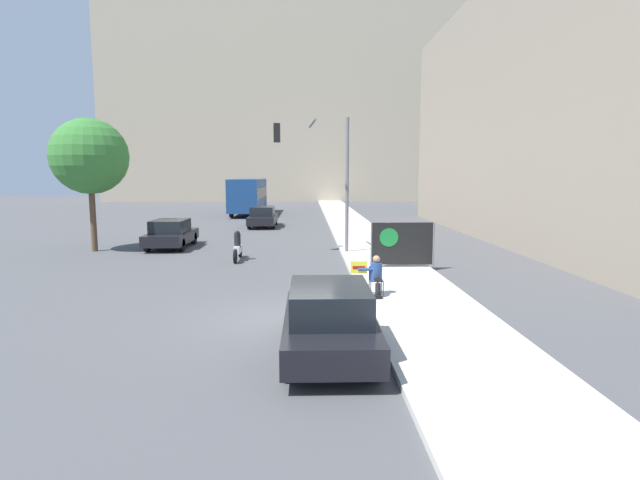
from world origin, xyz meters
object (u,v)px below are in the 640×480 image
object	(u,v)px
car_on_road_midblock	(263,217)
motorcycle_on_road	(238,248)
seated_protester	(376,274)
pedestrian_behind	(388,242)
protest_banner	(402,244)
city_bus_on_road	(248,194)
traffic_light_pole	(322,162)
street_tree_near_curb	(90,157)
parked_car_curbside	(329,320)
car_on_road_nearest	(171,234)

from	to	relation	value
car_on_road_midblock	motorcycle_on_road	xyz separation A→B (m)	(0.14, -14.17, -0.18)
seated_protester	pedestrian_behind	bearing A→B (deg)	71.79
seated_protester	protest_banner	distance (m)	4.82
seated_protester	city_bus_on_road	distance (m)	33.58
car_on_road_midblock	pedestrian_behind	bearing A→B (deg)	-67.73
seated_protester	motorcycle_on_road	size ratio (longest dim) A/B	0.54
traffic_light_pole	motorcycle_on_road	xyz separation A→B (m)	(-3.72, -1.40, -3.75)
traffic_light_pole	car_on_road_midblock	distance (m)	13.81
seated_protester	protest_banner	world-z (taller)	protest_banner
city_bus_on_road	seated_protester	bearing A→B (deg)	-77.03
motorcycle_on_road	street_tree_near_curb	size ratio (longest dim) A/B	0.34
city_bus_on_road	pedestrian_behind	bearing A→B (deg)	-72.08
pedestrian_behind	motorcycle_on_road	bearing A→B (deg)	114.15
parked_car_curbside	street_tree_near_curb	distance (m)	18.47
parked_car_curbside	city_bus_on_road	world-z (taller)	city_bus_on_road
traffic_light_pole	street_tree_near_curb	distance (m)	11.18
protest_banner	motorcycle_on_road	world-z (taller)	protest_banner
seated_protester	parked_car_curbside	bearing A→B (deg)	-114.81
pedestrian_behind	protest_banner	distance (m)	1.07
parked_car_curbside	motorcycle_on_road	bearing A→B (deg)	106.69
seated_protester	city_bus_on_road	world-z (taller)	city_bus_on_road
pedestrian_behind	street_tree_near_curb	size ratio (longest dim) A/B	0.26
pedestrian_behind	city_bus_on_road	bearing A→B (deg)	56.25
seated_protester	street_tree_near_curb	xyz separation A→B (m)	(-12.43, 9.95, 3.80)
parked_car_curbside	pedestrian_behind	bearing A→B (deg)	74.20
pedestrian_behind	protest_banner	bearing A→B (deg)	-120.51
car_on_road_nearest	car_on_road_midblock	distance (m)	10.96
car_on_road_nearest	city_bus_on_road	xyz separation A→B (m)	(1.45, 21.70, 1.19)
seated_protester	protest_banner	xyz separation A→B (m)	(1.64, 4.53, 0.29)
traffic_light_pole	car_on_road_nearest	bearing A→B (deg)	162.05
car_on_road_midblock	motorcycle_on_road	size ratio (longest dim) A/B	2.17
seated_protester	traffic_light_pole	size ratio (longest dim) A/B	0.19
car_on_road_midblock	city_bus_on_road	bearing A→B (deg)	101.54
protest_banner	car_on_road_nearest	world-z (taller)	protest_banner
street_tree_near_curb	parked_car_curbside	bearing A→B (deg)	-53.10
pedestrian_behind	street_tree_near_curb	xyz separation A→B (m)	(-13.68, 4.43, 3.59)
car_on_road_nearest	motorcycle_on_road	distance (m)	5.52
protest_banner	traffic_light_pole	bearing A→B (deg)	126.69
city_bus_on_road	street_tree_near_curb	size ratio (longest dim) A/B	1.60
traffic_light_pole	car_on_road_nearest	world-z (taller)	traffic_light_pole
seated_protester	pedestrian_behind	xyz separation A→B (m)	(1.25, 5.53, 0.21)
protest_banner	traffic_light_pole	size ratio (longest dim) A/B	0.40
car_on_road_nearest	city_bus_on_road	bearing A→B (deg)	86.18
pedestrian_behind	car_on_road_midblock	xyz separation A→B (m)	(-6.46, 15.77, -0.25)
traffic_light_pole	motorcycle_on_road	size ratio (longest dim) A/B	2.82
parked_car_curbside	car_on_road_midblock	xyz separation A→B (m)	(-3.62, 25.79, 0.00)
parked_car_curbside	street_tree_near_curb	xyz separation A→B (m)	(-10.85, 14.45, 3.84)
car_on_road_nearest	street_tree_near_curb	world-z (taller)	street_tree_near_curb
seated_protester	parked_car_curbside	size ratio (longest dim) A/B	0.28
protest_banner	seated_protester	bearing A→B (deg)	-109.91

